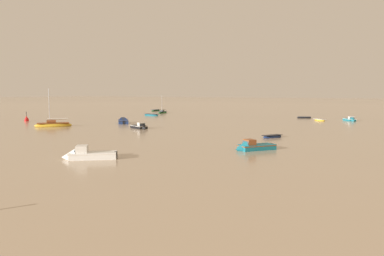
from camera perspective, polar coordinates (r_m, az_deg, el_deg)
name	(u,v)px	position (r m, az deg, el deg)	size (l,w,h in m)	color
sailboat_moored_0	(163,112)	(114.40, -4.53, 2.41)	(2.50, 5.31, 5.72)	#23602D
motorboat_moored_0	(251,148)	(42.05, 9.08, -3.00)	(4.20, 4.89, 1.84)	#197084
motorboat_moored_1	(85,156)	(37.62, -16.14, -4.13)	(5.20, 4.69, 1.99)	white
sailboat_moored_1	(53,125)	(74.45, -20.52, 0.46)	(5.94, 6.38, 7.47)	gold
motorboat_moored_2	(123,122)	(79.25, -10.51, 0.96)	(5.19, 5.44, 1.92)	navy
rowboat_moored_1	(272,137)	(54.16, 12.21, -1.30)	(2.60, 3.46, 0.53)	navy
motorboat_moored_3	(351,120)	(90.33, 23.18, 1.14)	(3.44, 4.15, 1.54)	#197084
rowboat_moored_2	(151,115)	(102.34, -6.25, 2.00)	(4.75, 1.77, 0.74)	#197084
rowboat_moored_3	(320,120)	(88.61, 18.98, 1.16)	(3.41, 3.34, 0.56)	gold
motorboat_moored_4	(141,127)	(66.44, -7.89, 0.12)	(4.58, 3.06, 1.65)	black
rowboat_moored_4	(304,118)	(96.32, 16.83, 1.55)	(3.66, 2.46, 0.55)	black
rowboat_moored_5	(156,110)	(127.10, -5.59, 2.70)	(2.13, 4.87, 0.75)	#23602D
channel_buoy	(27,119)	(90.34, -24.05, 1.25)	(0.90, 0.90, 2.30)	red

